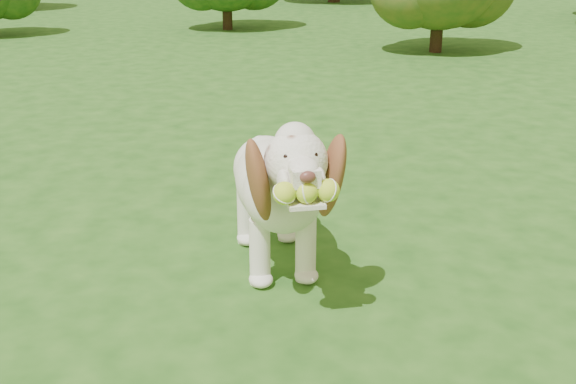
{
  "coord_description": "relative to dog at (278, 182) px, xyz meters",
  "views": [
    {
      "loc": [
        0.07,
        -2.72,
        1.55
      ],
      "look_at": [
        -0.15,
        0.12,
        0.49
      ],
      "focal_mm": 45.0,
      "sensor_mm": 36.0,
      "label": 1
    }
  ],
  "objects": [
    {
      "name": "ground",
      "position": [
        0.22,
        -0.36,
        -0.44
      ],
      "size": [
        80.0,
        80.0,
        0.0
      ],
      "primitive_type": "plane",
      "color": "#1B4614",
      "rests_on": "ground"
    },
    {
      "name": "dog",
      "position": [
        0.0,
        0.0,
        0.0
      ],
      "size": [
        0.64,
        1.26,
        0.83
      ],
      "rotation": [
        0.0,
        0.0,
        0.26
      ],
      "color": "white",
      "rests_on": "ground"
    }
  ]
}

